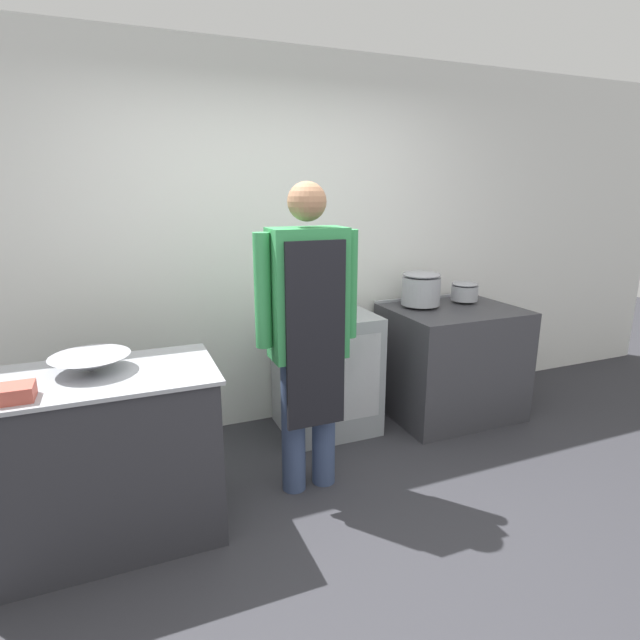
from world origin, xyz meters
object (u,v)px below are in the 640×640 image
object	(u,v)px
sauce_pot	(465,291)
stove	(451,361)
person_cook	(308,325)
fridge_unit	(326,372)
mixing_bowl	(91,363)
plastic_tub	(16,393)
stock_pot	(421,288)

from	to	relation	value
sauce_pot	stove	bearing A→B (deg)	-144.81
person_cook	fridge_unit	bearing A→B (deg)	59.33
mixing_bowl	sauce_pot	distance (m)	2.81
plastic_tub	sauce_pot	world-z (taller)	sauce_pot
plastic_tub	sauce_pot	size ratio (longest dim) A/B	0.65
stove	mixing_bowl	world-z (taller)	mixing_bowl
stove	mixing_bowl	xyz separation A→B (m)	(-2.54, -0.53, 0.50)
fridge_unit	sauce_pot	world-z (taller)	sauce_pot
mixing_bowl	sauce_pot	xyz separation A→B (m)	(2.73, 0.67, 0.03)
stove	sauce_pot	bearing A→B (deg)	35.19
person_cook	plastic_tub	xyz separation A→B (m)	(-1.40, -0.24, -0.09)
person_cook	sauce_pot	distance (m)	1.75
fridge_unit	mixing_bowl	xyz separation A→B (m)	(-1.52, -0.65, 0.49)
stove	sauce_pot	xyz separation A→B (m)	(0.20, 0.14, 0.53)
stock_pot	stove	bearing A→B (deg)	-32.08
fridge_unit	mixing_bowl	bearing A→B (deg)	-156.78
sauce_pot	fridge_unit	bearing A→B (deg)	-179.34
person_cook	sauce_pot	size ratio (longest dim) A/B	8.49
fridge_unit	person_cook	world-z (taller)	person_cook
mixing_bowl	plastic_tub	bearing A→B (deg)	-137.36
fridge_unit	stock_pot	xyz separation A→B (m)	(0.80, 0.01, 0.57)
plastic_tub	stove	bearing A→B (deg)	15.57
stove	person_cook	bearing A→B (deg)	-158.88
stove	fridge_unit	size ratio (longest dim) A/B	1.11
plastic_tub	mixing_bowl	bearing A→B (deg)	42.64
fridge_unit	sauce_pot	xyz separation A→B (m)	(1.21, 0.01, 0.52)
person_cook	mixing_bowl	size ratio (longest dim) A/B	4.79
fridge_unit	stock_pot	size ratio (longest dim) A/B	2.99
stove	stock_pot	size ratio (longest dim) A/B	3.31
stove	sauce_pot	size ratio (longest dim) A/B	4.63
fridge_unit	plastic_tub	xyz separation A→B (m)	(-1.80, -0.91, 0.48)
person_cook	stock_pot	world-z (taller)	person_cook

